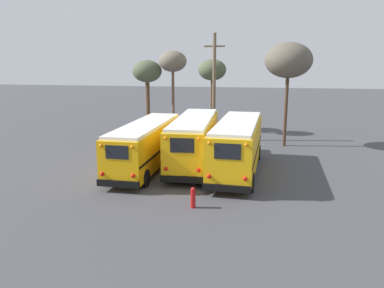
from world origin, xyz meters
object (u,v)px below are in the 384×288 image
object	(u,v)px
school_bus_0	(146,144)
bare_tree_3	(212,71)
school_bus_1	(194,140)
bare_tree_0	(288,61)
bare_tree_2	(147,73)
utility_pole	(214,86)
school_bus_2	(237,145)
fire_hydrant	(193,197)
bare_tree_1	(173,62)

from	to	relation	value
school_bus_0	bare_tree_3	world-z (taller)	bare_tree_3
school_bus_1	bare_tree_0	world-z (taller)	bare_tree_0
bare_tree_0	bare_tree_2	bearing A→B (deg)	156.41
utility_pole	school_bus_2	bearing A→B (deg)	-74.35
school_bus_0	bare_tree_2	bearing A→B (deg)	106.56
utility_pole	bare_tree_0	distance (m)	6.68
bare_tree_0	fire_hydrant	distance (m)	16.99
school_bus_0	school_bus_1	distance (m)	3.23
bare_tree_2	utility_pole	bearing A→B (deg)	-31.72
bare_tree_1	fire_hydrant	size ratio (longest dim) A/B	7.77
bare_tree_2	bare_tree_0	bearing A→B (deg)	-23.59
school_bus_2	bare_tree_2	distance (m)	18.23
bare_tree_0	utility_pole	bearing A→B (deg)	167.87
school_bus_0	school_bus_1	bearing A→B (deg)	22.39
utility_pole	bare_tree_2	size ratio (longest dim) A/B	1.32
school_bus_2	bare_tree_1	xyz separation A→B (m)	(-7.54, 14.35, 5.06)
school_bus_0	school_bus_2	xyz separation A→B (m)	(5.97, 0.04, 0.16)
bare_tree_3	school_bus_1	bearing A→B (deg)	-88.17
utility_pole	bare_tree_0	xyz separation A→B (m)	(6.17, -1.33, 2.19)
school_bus_0	bare_tree_2	xyz separation A→B (m)	(-4.32, 14.53, 4.17)
school_bus_1	bare_tree_2	world-z (taller)	bare_tree_2
utility_pole	bare_tree_0	bearing A→B (deg)	-12.13
school_bus_2	bare_tree_3	world-z (taller)	bare_tree_3
bare_tree_2	bare_tree_3	world-z (taller)	bare_tree_3
school_bus_2	bare_tree_0	xyz separation A→B (m)	(3.41, 8.51, 5.21)
utility_pole	bare_tree_2	xyz separation A→B (m)	(-7.54, 4.66, 1.00)
bare_tree_3	fire_hydrant	xyz separation A→B (m)	(1.68, -19.55, -5.57)
bare_tree_1	utility_pole	bearing A→B (deg)	-43.33
school_bus_1	utility_pole	bearing A→B (deg)	88.47
bare_tree_3	utility_pole	bearing A→B (deg)	-79.66
utility_pole	school_bus_1	bearing A→B (deg)	-91.53
school_bus_2	bare_tree_3	bearing A→B (deg)	104.31
bare_tree_0	bare_tree_3	size ratio (longest dim) A/B	1.18
bare_tree_3	fire_hydrant	world-z (taller)	bare_tree_3
school_bus_1	utility_pole	distance (m)	9.16
school_bus_2	utility_pole	world-z (taller)	utility_pole
school_bus_2	bare_tree_2	xyz separation A→B (m)	(-10.29, 14.50, 4.02)
bare_tree_0	bare_tree_3	distance (m)	8.30
fire_hydrant	bare_tree_1	bearing A→B (deg)	105.78
bare_tree_0	school_bus_0	bearing A→B (deg)	-137.67
bare_tree_1	school_bus_1	bearing A→B (deg)	-70.91
bare_tree_1	bare_tree_3	size ratio (longest dim) A/B	1.12
bare_tree_3	school_bus_0	bearing A→B (deg)	-101.12
fire_hydrant	school_bus_0	bearing A→B (deg)	124.21
bare_tree_1	bare_tree_3	xyz separation A→B (m)	(4.17, -1.14, -0.78)
school_bus_0	bare_tree_0	distance (m)	13.78
bare_tree_2	school_bus_0	bearing A→B (deg)	-73.44
school_bus_0	utility_pole	bearing A→B (deg)	71.94
school_bus_0	school_bus_2	world-z (taller)	school_bus_2
bare_tree_1	bare_tree_3	bearing A→B (deg)	-15.26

